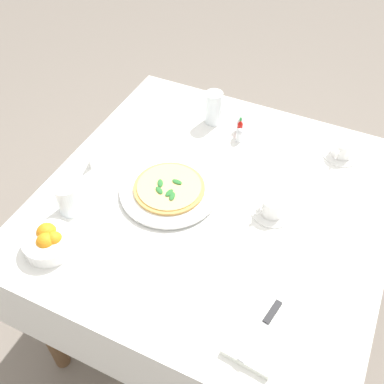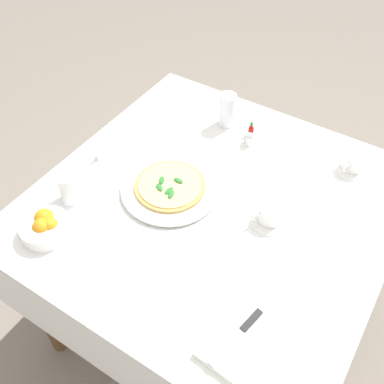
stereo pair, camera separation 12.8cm
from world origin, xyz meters
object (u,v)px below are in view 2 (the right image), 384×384
at_px(pepper_shaker, 252,130).
at_px(dinner_knife, 239,334).
at_px(coffee_cup_back_corner, 353,163).
at_px(hot_sauce_bottle, 251,133).
at_px(citrus_bowl, 45,227).
at_px(water_glass_center_back, 70,189).
at_px(menu_card, 103,147).
at_px(napkin_folded, 239,336).
at_px(pizza_plate, 170,188).
at_px(pizza, 170,185).
at_px(water_glass_near_left, 227,112).
at_px(coffee_cup_far_left, 270,214).
at_px(salt_shaker, 249,140).

bearing_deg(pepper_shaker, dinner_knife, 25.21).
height_order(dinner_knife, pepper_shaker, pepper_shaker).
distance_m(coffee_cup_back_corner, hot_sauce_bottle, 0.37).
xyz_separation_m(coffee_cup_back_corner, citrus_bowl, (0.77, -0.69, -0.00)).
relative_size(water_glass_center_back, menu_card, 1.21).
xyz_separation_m(napkin_folded, citrus_bowl, (0.02, -0.66, 0.02)).
bearing_deg(pepper_shaker, water_glass_center_back, -29.41).
relative_size(pizza_plate, pepper_shaker, 5.80).
distance_m(hot_sauce_bottle, pepper_shaker, 0.03).
xyz_separation_m(pizza_plate, citrus_bowl, (0.35, -0.22, 0.02)).
height_order(pizza, coffee_cup_back_corner, coffee_cup_back_corner).
bearing_deg(pizza, water_glass_center_back, -50.90).
bearing_deg(hot_sauce_bottle, coffee_cup_back_corner, 98.01).
bearing_deg(citrus_bowl, menu_card, -166.61).
bearing_deg(water_glass_near_left, napkin_folded, 31.75).
bearing_deg(hot_sauce_bottle, pizza, -15.26).
bearing_deg(coffee_cup_back_corner, water_glass_near_left, -88.28).
xyz_separation_m(coffee_cup_far_left, menu_card, (0.03, -0.64, -0.00)).
bearing_deg(water_glass_near_left, citrus_bowl, -14.62).
distance_m(dinner_knife, salt_shaker, 0.75).
relative_size(pizza_plate, coffee_cup_far_left, 2.51).
xyz_separation_m(citrus_bowl, menu_card, (-0.37, -0.09, 0.00)).
distance_m(coffee_cup_back_corner, napkin_folded, 0.76).
bearing_deg(water_glass_center_back, coffee_cup_far_left, 114.21).
distance_m(coffee_cup_back_corner, water_glass_center_back, 0.96).
relative_size(pizza_plate, water_glass_near_left, 2.52).
relative_size(water_glass_near_left, water_glass_center_back, 1.21).
distance_m(pizza, water_glass_near_left, 0.41).
xyz_separation_m(water_glass_near_left, hot_sauce_bottle, (0.04, 0.12, -0.02)).
xyz_separation_m(water_glass_near_left, citrus_bowl, (0.76, -0.20, -0.03)).
bearing_deg(citrus_bowl, dinner_knife, 91.20).
bearing_deg(pizza, coffee_cup_far_left, 100.16).
relative_size(coffee_cup_far_left, napkin_folded, 0.56).
relative_size(dinner_knife, menu_card, 2.21).
bearing_deg(menu_card, pepper_shaker, 119.25).
bearing_deg(menu_card, pizza_plate, 71.11).
xyz_separation_m(pizza, water_glass_center_back, (0.20, -0.25, 0.02)).
distance_m(napkin_folded, hot_sauce_bottle, 0.78).
xyz_separation_m(water_glass_near_left, menu_card, (0.38, -0.29, -0.03)).
xyz_separation_m(citrus_bowl, salt_shaker, (-0.69, 0.33, -0.00)).
height_order(pizza_plate, salt_shaker, salt_shaker).
distance_m(pizza, water_glass_center_back, 0.32).
xyz_separation_m(coffee_cup_far_left, pepper_shaker, (-0.34, -0.24, -0.01)).
xyz_separation_m(pizza, napkin_folded, (0.33, 0.44, -0.01)).
relative_size(pizza, citrus_bowl, 1.57).
height_order(coffee_cup_far_left, dinner_knife, coffee_cup_far_left).
height_order(water_glass_center_back, napkin_folded, water_glass_center_back).
bearing_deg(pizza_plate, water_glass_near_left, -177.16).
bearing_deg(menu_card, salt_shaker, 113.32).
relative_size(coffee_cup_far_left, water_glass_center_back, 1.22).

